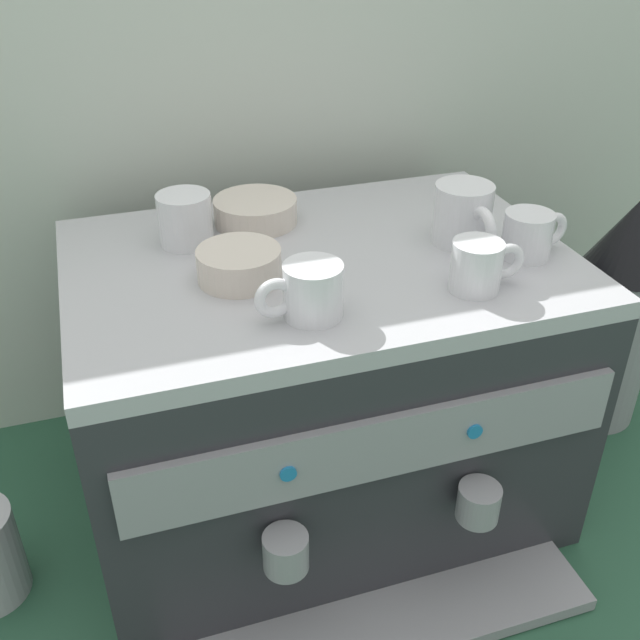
{
  "coord_description": "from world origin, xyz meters",
  "views": [
    {
      "loc": [
        -0.28,
        -0.85,
        0.88
      ],
      "look_at": [
        0.0,
        0.0,
        0.33
      ],
      "focal_mm": 41.31,
      "sensor_mm": 36.0,
      "label": 1
    }
  ],
  "objects_px": {
    "ceramic_bowl_0": "(239,265)",
    "coffee_grinder": "(614,312)",
    "ceramic_cup_3": "(464,215)",
    "ceramic_cup_1": "(479,266)",
    "espresso_machine": "(321,386)",
    "ceramic_cup_0": "(186,218)",
    "ceramic_cup_4": "(310,291)",
    "ceramic_cup_2": "(530,234)",
    "ceramic_bowl_1": "(255,211)"
  },
  "relations": [
    {
      "from": "ceramic_bowl_0",
      "to": "coffee_grinder",
      "type": "bearing_deg",
      "value": 5.19
    },
    {
      "from": "ceramic_cup_3",
      "to": "ceramic_bowl_0",
      "type": "distance_m",
      "value": 0.32
    },
    {
      "from": "ceramic_cup_1",
      "to": "espresso_machine",
      "type": "bearing_deg",
      "value": 139.14
    },
    {
      "from": "espresso_machine",
      "to": "ceramic_cup_0",
      "type": "relative_size",
      "value": 6.57
    },
    {
      "from": "ceramic_cup_4",
      "to": "espresso_machine",
      "type": "bearing_deg",
      "value": 66.92
    },
    {
      "from": "ceramic_cup_3",
      "to": "ceramic_bowl_0",
      "type": "bearing_deg",
      "value": -178.44
    },
    {
      "from": "espresso_machine",
      "to": "ceramic_cup_4",
      "type": "relative_size",
      "value": 6.34
    },
    {
      "from": "ceramic_cup_2",
      "to": "ceramic_bowl_1",
      "type": "relative_size",
      "value": 0.81
    },
    {
      "from": "ceramic_bowl_0",
      "to": "coffee_grinder",
      "type": "height_order",
      "value": "ceramic_bowl_0"
    },
    {
      "from": "ceramic_cup_0",
      "to": "ceramic_bowl_1",
      "type": "height_order",
      "value": "ceramic_cup_0"
    },
    {
      "from": "ceramic_cup_1",
      "to": "coffee_grinder",
      "type": "height_order",
      "value": "ceramic_cup_1"
    },
    {
      "from": "ceramic_cup_1",
      "to": "ceramic_cup_2",
      "type": "bearing_deg",
      "value": 29.32
    },
    {
      "from": "ceramic_bowl_1",
      "to": "espresso_machine",
      "type": "bearing_deg",
      "value": -68.64
    },
    {
      "from": "ceramic_cup_2",
      "to": "ceramic_bowl_0",
      "type": "distance_m",
      "value": 0.39
    },
    {
      "from": "ceramic_cup_3",
      "to": "coffee_grinder",
      "type": "relative_size",
      "value": 0.29
    },
    {
      "from": "espresso_machine",
      "to": "ceramic_bowl_1",
      "type": "xyz_separation_m",
      "value": [
        -0.06,
        0.14,
        0.23
      ]
    },
    {
      "from": "ceramic_bowl_0",
      "to": "ceramic_cup_1",
      "type": "bearing_deg",
      "value": -22.81
    },
    {
      "from": "ceramic_cup_3",
      "to": "ceramic_bowl_0",
      "type": "height_order",
      "value": "ceramic_cup_3"
    },
    {
      "from": "ceramic_cup_3",
      "to": "ceramic_bowl_1",
      "type": "relative_size",
      "value": 1.02
    },
    {
      "from": "ceramic_cup_3",
      "to": "ceramic_cup_4",
      "type": "bearing_deg",
      "value": -154.75
    },
    {
      "from": "ceramic_cup_0",
      "to": "ceramic_cup_4",
      "type": "bearing_deg",
      "value": -67.22
    },
    {
      "from": "ceramic_cup_2",
      "to": "ceramic_cup_4",
      "type": "bearing_deg",
      "value": -169.66
    },
    {
      "from": "ceramic_cup_4",
      "to": "ceramic_bowl_0",
      "type": "distance_m",
      "value": 0.13
    },
    {
      "from": "espresso_machine",
      "to": "ceramic_bowl_1",
      "type": "distance_m",
      "value": 0.28
    },
    {
      "from": "ceramic_cup_1",
      "to": "coffee_grinder",
      "type": "bearing_deg",
      "value": 24.36
    },
    {
      "from": "espresso_machine",
      "to": "ceramic_cup_3",
      "type": "xyz_separation_m",
      "value": [
        0.2,
        -0.01,
        0.26
      ]
    },
    {
      "from": "ceramic_cup_1",
      "to": "ceramic_cup_4",
      "type": "bearing_deg",
      "value": 179.55
    },
    {
      "from": "ceramic_cup_2",
      "to": "ceramic_cup_3",
      "type": "bearing_deg",
      "value": 136.02
    },
    {
      "from": "ceramic_cup_2",
      "to": "ceramic_cup_4",
      "type": "xyz_separation_m",
      "value": [
        -0.33,
        -0.06,
        0.0
      ]
    },
    {
      "from": "ceramic_cup_3",
      "to": "coffee_grinder",
      "type": "bearing_deg",
      "value": 8.49
    },
    {
      "from": "ceramic_cup_2",
      "to": "ceramic_cup_0",
      "type": "bearing_deg",
      "value": 156.69
    },
    {
      "from": "ceramic_cup_4",
      "to": "ceramic_cup_0",
      "type": "bearing_deg",
      "value": 112.78
    },
    {
      "from": "ceramic_cup_4",
      "to": "ceramic_cup_1",
      "type": "bearing_deg",
      "value": -0.45
    },
    {
      "from": "ceramic_cup_4",
      "to": "ceramic_bowl_0",
      "type": "height_order",
      "value": "ceramic_cup_4"
    },
    {
      "from": "ceramic_cup_0",
      "to": "ceramic_cup_3",
      "type": "xyz_separation_m",
      "value": [
        0.36,
        -0.12,
        0.01
      ]
    },
    {
      "from": "ceramic_cup_2",
      "to": "coffee_grinder",
      "type": "relative_size",
      "value": 0.23
    },
    {
      "from": "ceramic_cup_0",
      "to": "ceramic_cup_3",
      "type": "distance_m",
      "value": 0.38
    },
    {
      "from": "espresso_machine",
      "to": "ceramic_cup_0",
      "type": "xyz_separation_m",
      "value": [
        -0.16,
        0.11,
        0.25
      ]
    },
    {
      "from": "ceramic_cup_3",
      "to": "ceramic_cup_4",
      "type": "xyz_separation_m",
      "value": [
        -0.26,
        -0.12,
        -0.01
      ]
    },
    {
      "from": "ceramic_bowl_1",
      "to": "ceramic_cup_3",
      "type": "bearing_deg",
      "value": -30.94
    },
    {
      "from": "ceramic_cup_1",
      "to": "ceramic_cup_2",
      "type": "relative_size",
      "value": 0.98
    },
    {
      "from": "ceramic_cup_4",
      "to": "coffee_grinder",
      "type": "height_order",
      "value": "ceramic_cup_4"
    },
    {
      "from": "ceramic_cup_3",
      "to": "ceramic_cup_4",
      "type": "height_order",
      "value": "ceramic_cup_3"
    },
    {
      "from": "ceramic_cup_2",
      "to": "ceramic_bowl_0",
      "type": "relative_size",
      "value": 0.93
    },
    {
      "from": "ceramic_cup_4",
      "to": "ceramic_bowl_1",
      "type": "height_order",
      "value": "ceramic_cup_4"
    },
    {
      "from": "ceramic_cup_0",
      "to": "ceramic_bowl_1",
      "type": "distance_m",
      "value": 0.11
    },
    {
      "from": "ceramic_bowl_0",
      "to": "ceramic_bowl_1",
      "type": "bearing_deg",
      "value": 69.53
    },
    {
      "from": "ceramic_cup_0",
      "to": "ceramic_cup_1",
      "type": "relative_size",
      "value": 1.05
    },
    {
      "from": "ceramic_cup_4",
      "to": "ceramic_bowl_1",
      "type": "bearing_deg",
      "value": 89.46
    },
    {
      "from": "ceramic_bowl_1",
      "to": "ceramic_cup_1",
      "type": "bearing_deg",
      "value": -52.47
    }
  ]
}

